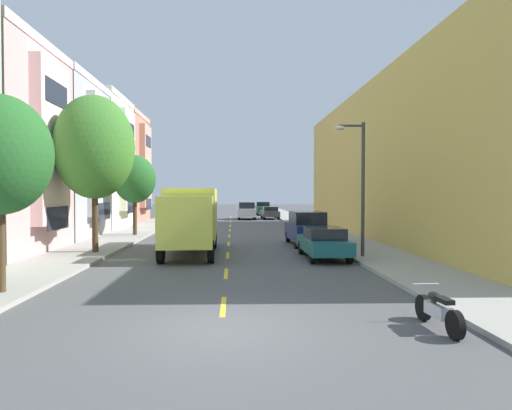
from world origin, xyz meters
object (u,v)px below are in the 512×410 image
at_px(street_tree_second, 94,147).
at_px(parked_wagon_white, 186,216).
at_px(parked_pickup_forest, 263,209).
at_px(parked_motorcycle, 438,311).
at_px(delivery_box_truck, 191,216).
at_px(parked_suv_navy, 307,228).
at_px(street_tree_nearest, 0,155).
at_px(parked_hatchback_black, 196,210).
at_px(parked_sedan_charcoal, 270,213).
at_px(parked_wagon_burgundy, 192,212).
at_px(moving_silver_sedan, 247,211).
at_px(street_lamp, 359,178).
at_px(parked_sedan_teal, 324,242).
at_px(street_tree_third, 135,179).

xyz_separation_m(street_tree_second, parked_wagon_white, (2.19, 21.27, -4.38)).
relative_size(parked_pickup_forest, parked_motorcycle, 2.58).
relative_size(street_tree_second, delivery_box_truck, 0.92).
height_order(delivery_box_truck, parked_suv_navy, delivery_box_truck).
bearing_deg(street_tree_nearest, parked_hatchback_black, 87.50).
bearing_deg(parked_sedan_charcoal, parked_wagon_burgundy, -179.90).
distance_m(moving_silver_sedan, parked_motorcycle, 42.69).
height_order(street_tree_second, delivery_box_truck, street_tree_second).
bearing_deg(parked_wagon_burgundy, parked_wagon_white, -89.31).
relative_size(street_lamp, parked_motorcycle, 2.92).
distance_m(parked_sedan_charcoal, parked_sedan_teal, 31.83).
bearing_deg(street_tree_second, parked_motorcycle, -49.08).
bearing_deg(street_tree_nearest, delivery_box_truck, 64.19).
bearing_deg(street_tree_nearest, street_lamp, 29.46).
xyz_separation_m(delivery_box_truck, parked_motorcycle, (6.55, -13.25, -1.44)).
height_order(street_tree_second, parked_sedan_charcoal, street_tree_second).
bearing_deg(street_tree_nearest, parked_suv_navy, 49.37).
height_order(street_tree_nearest, parked_hatchback_black, street_tree_nearest).
distance_m(street_tree_nearest, parked_suv_navy, 17.01).
height_order(street_tree_third, parked_suv_navy, street_tree_third).
height_order(delivery_box_truck, parked_pickup_forest, delivery_box_truck).
bearing_deg(parked_pickup_forest, parked_wagon_burgundy, -129.45).
height_order(street_tree_second, moving_silver_sedan, street_tree_second).
distance_m(parked_pickup_forest, moving_silver_sedan, 11.11).
height_order(parked_wagon_burgundy, parked_sedan_charcoal, parked_wagon_burgundy).
xyz_separation_m(street_tree_nearest, moving_silver_sedan, (8.20, 38.84, -3.09)).
xyz_separation_m(street_lamp, moving_silver_sedan, (-4.13, 31.87, -2.68)).
height_order(moving_silver_sedan, parked_motorcycle, moving_silver_sedan).
relative_size(parked_sedan_teal, parked_motorcycle, 2.20).
bearing_deg(parked_suv_navy, parked_sedan_teal, -91.17).
height_order(street_tree_third, parked_wagon_burgundy, street_tree_third).
bearing_deg(parked_suv_navy, street_tree_third, 153.06).
xyz_separation_m(parked_wagon_burgundy, parked_hatchback_black, (-0.10, 6.40, -0.05)).
distance_m(street_lamp, parked_wagon_burgundy, 33.79).
relative_size(delivery_box_truck, parked_sedan_teal, 1.82).
relative_size(street_tree_second, parked_pickup_forest, 1.42).
distance_m(delivery_box_truck, parked_wagon_burgundy, 29.66).
relative_size(street_lamp, delivery_box_truck, 0.73).
xyz_separation_m(parked_wagon_burgundy, parked_suv_navy, (8.81, -26.35, 0.18)).
relative_size(parked_suv_navy, parked_motorcycle, 2.36).
relative_size(street_tree_nearest, parked_suv_navy, 1.17).
relative_size(delivery_box_truck, parked_wagon_white, 1.74).
bearing_deg(street_tree_second, parked_sedan_charcoal, 70.05).
xyz_separation_m(parked_sedan_charcoal, parked_pickup_forest, (-0.07, 10.57, 0.08)).
bearing_deg(street_tree_nearest, parked_motorcycle, -18.57).
distance_m(delivery_box_truck, parked_suv_navy, 7.11).
relative_size(street_tree_third, parked_sedan_charcoal, 1.19).
xyz_separation_m(parked_pickup_forest, parked_motorcycle, (0.35, -53.38, -0.42)).
xyz_separation_m(street_lamp, delivery_box_truck, (-7.73, 2.54, -1.82)).
distance_m(parked_pickup_forest, parked_motorcycle, 53.38).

